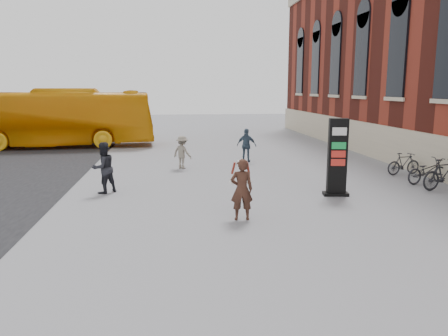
{
  "coord_description": "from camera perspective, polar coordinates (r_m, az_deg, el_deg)",
  "views": [
    {
      "loc": [
        -1.23,
        -12.17,
        3.67
      ],
      "look_at": [
        0.29,
        0.58,
        1.31
      ],
      "focal_mm": 35.0,
      "sensor_mm": 36.0,
      "label": 1
    }
  ],
  "objects": [
    {
      "name": "bus",
      "position": [
        29.54,
        -22.16,
        6.07
      ],
      "size": [
        13.31,
        3.9,
        3.66
      ],
      "primitive_type": "imported",
      "rotation": [
        0.0,
        0.0,
        1.63
      ],
      "color": "orange",
      "rests_on": "road"
    },
    {
      "name": "pedestrian_a",
      "position": [
        15.94,
        -15.48,
        0.03
      ],
      "size": [
        1.12,
        1.09,
        1.81
      ],
      "primitive_type": "imported",
      "rotation": [
        0.0,
        0.0,
        3.84
      ],
      "color": "black",
      "rests_on": "ground"
    },
    {
      "name": "bike_5",
      "position": [
        17.82,
        26.83,
        -0.74
      ],
      "size": [
        1.98,
        0.93,
        1.15
      ],
      "primitive_type": "imported",
      "rotation": [
        0.0,
        0.0,
        1.78
      ],
      "color": "#26272C",
      "rests_on": "ground"
    },
    {
      "name": "bike_6",
      "position": [
        18.71,
        25.01,
        -0.34
      ],
      "size": [
        2.01,
        1.11,
        1.0
      ],
      "primitive_type": "imported",
      "rotation": [
        0.0,
        0.0,
        1.82
      ],
      "color": "#26272C",
      "rests_on": "ground"
    },
    {
      "name": "pedestrian_b",
      "position": [
        20.17,
        -5.48,
        2.05
      ],
      "size": [
        1.12,
        1.06,
        1.52
      ],
      "primitive_type": "imported",
      "rotation": [
        0.0,
        0.0,
        2.45
      ],
      "color": "gray",
      "rests_on": "ground"
    },
    {
      "name": "bike_7",
      "position": [
        20.21,
        22.42,
        0.52
      ],
      "size": [
        1.64,
        0.7,
        0.96
      ],
      "primitive_type": "imported",
      "rotation": [
        0.0,
        0.0,
        1.73
      ],
      "color": "#26272C",
      "rests_on": "ground"
    },
    {
      "name": "woman",
      "position": [
        12.24,
        2.32,
        -2.72
      ],
      "size": [
        0.67,
        0.61,
        1.75
      ],
      "rotation": [
        0.0,
        0.0,
        3.1
      ],
      "color": "#40241A",
      "rests_on": "ground"
    },
    {
      "name": "ground",
      "position": [
        12.77,
        -0.99,
        -6.3
      ],
      "size": [
        100.0,
        100.0,
        0.0
      ],
      "primitive_type": "plane",
      "color": "#9E9EA3"
    },
    {
      "name": "info_pylon",
      "position": [
        15.42,
        14.58,
        1.34
      ],
      "size": [
        0.91,
        0.55,
        2.67
      ],
      "rotation": [
        0.0,
        0.0,
        -0.15
      ],
      "color": "black",
      "rests_on": "ground"
    },
    {
      "name": "pedestrian_c",
      "position": [
        21.89,
        2.97,
        2.96
      ],
      "size": [
        1.07,
        0.77,
        1.68
      ],
      "primitive_type": "imported",
      "rotation": [
        0.0,
        0.0,
        2.73
      ],
      "color": "#3A4C5E",
      "rests_on": "ground"
    }
  ]
}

